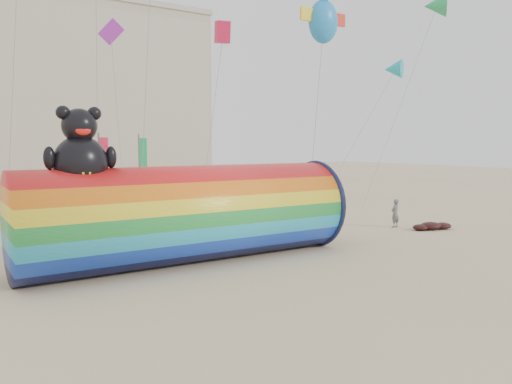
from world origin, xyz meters
TOP-DOWN VIEW (x-y plane):
  - ground at (0.00, 0.00)m, footprint 160.00×160.00m
  - windsock_assembly at (-3.09, 0.60)m, footprint 12.58×3.83m
  - kite_handler at (9.56, 1.70)m, footprint 0.61×0.45m
  - fabric_bundle at (10.74, 0.19)m, footprint 2.62×1.35m
  - festival_banners at (-1.49, 15.73)m, footprint 6.23×5.02m

SIDE VIEW (x-z plane):
  - ground at x=0.00m, z-range 0.00..0.00m
  - fabric_bundle at x=10.74m, z-range -0.03..0.37m
  - kite_handler at x=9.56m, z-range 0.00..1.52m
  - windsock_assembly at x=-3.09m, z-range -0.98..4.82m
  - festival_banners at x=-1.49m, z-range 0.04..5.24m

